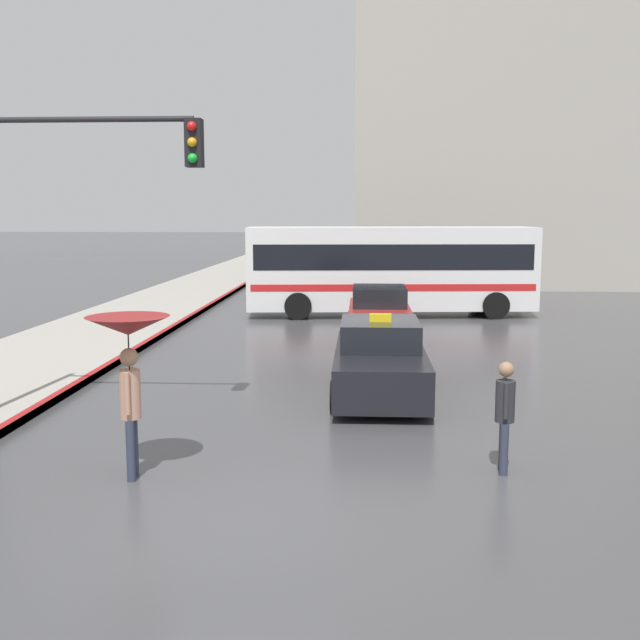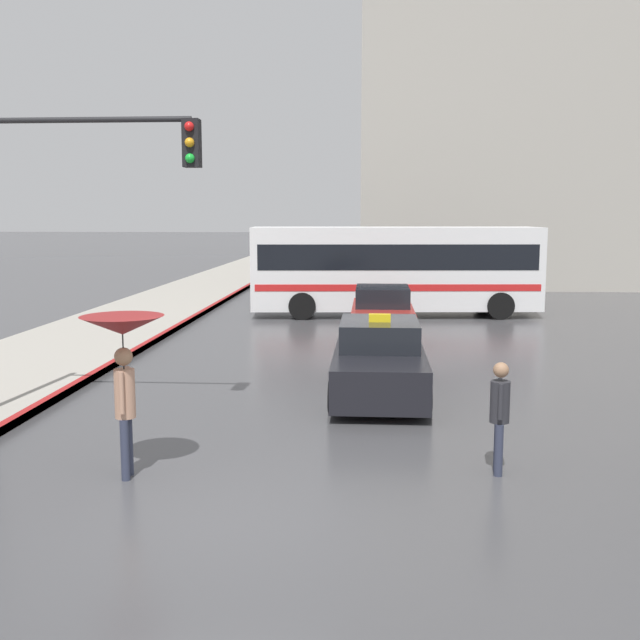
# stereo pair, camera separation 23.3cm
# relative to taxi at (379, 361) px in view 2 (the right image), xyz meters

# --- Properties ---
(ground_plane) EXTENTS (300.00, 300.00, 0.00)m
(ground_plane) POSITION_rel_taxi_xyz_m (-1.83, -6.59, -0.70)
(ground_plane) COLOR #424244
(taxi) EXTENTS (1.91, 4.58, 1.68)m
(taxi) POSITION_rel_taxi_xyz_m (0.00, 0.00, 0.00)
(taxi) COLOR black
(taxi) RESTS_ON ground_plane
(sedan_red) EXTENTS (1.91, 4.61, 1.51)m
(sedan_red) POSITION_rel_taxi_xyz_m (0.16, 7.32, -0.01)
(sedan_red) COLOR maroon
(sedan_red) RESTS_ON ground_plane
(city_bus) EXTENTS (10.52, 3.31, 3.22)m
(city_bus) POSITION_rel_taxi_xyz_m (0.66, 12.39, 1.09)
(city_bus) COLOR silver
(city_bus) RESTS_ON ground_plane
(pedestrian_with_umbrella) EXTENTS (1.14, 1.14, 2.29)m
(pedestrian_with_umbrella) POSITION_rel_taxi_xyz_m (-3.57, -5.15, 1.20)
(pedestrian_with_umbrella) COLOR #2D3347
(pedestrian_with_umbrella) RESTS_ON ground_plane
(pedestrian_man) EXTENTS (0.31, 0.43, 1.61)m
(pedestrian_man) POSITION_rel_taxi_xyz_m (1.65, -4.62, 0.24)
(pedestrian_man) COLOR #2D3347
(pedestrian_man) RESTS_ON ground_plane
(traffic_light) EXTENTS (4.06, 0.38, 5.55)m
(traffic_light) POSITION_rel_taxi_xyz_m (-5.44, -2.32, 3.20)
(traffic_light) COLOR black
(traffic_light) RESTS_ON ground_plane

